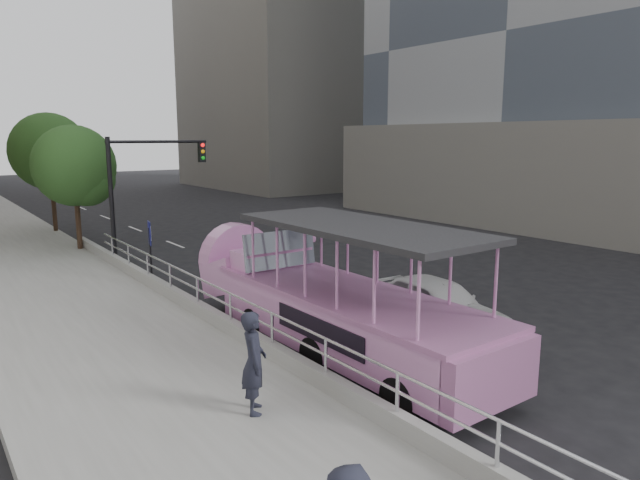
% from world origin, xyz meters
% --- Properties ---
extents(ground, '(160.00, 160.00, 0.00)m').
position_xyz_m(ground, '(0.00, 0.00, 0.00)').
color(ground, black).
extents(sidewalk, '(5.50, 80.00, 0.30)m').
position_xyz_m(sidewalk, '(-5.75, 10.00, 0.15)').
color(sidewalk, '#A5A49F').
rests_on(sidewalk, ground).
extents(kerb_wall, '(0.24, 30.00, 0.36)m').
position_xyz_m(kerb_wall, '(-3.12, 2.00, 0.48)').
color(kerb_wall, '#A4A49F').
rests_on(kerb_wall, sidewalk).
extents(guardrail, '(0.07, 22.00, 0.71)m').
position_xyz_m(guardrail, '(-3.12, 2.00, 1.14)').
color(guardrail, silver).
rests_on(guardrail, kerb_wall).
extents(duck_boat, '(2.58, 9.91, 3.28)m').
position_xyz_m(duck_boat, '(-1.39, 0.44, 1.22)').
color(duck_boat, black).
rests_on(duck_boat, ground).
extents(car, '(1.99, 4.47, 1.50)m').
position_xyz_m(car, '(1.81, -0.34, 0.75)').
color(car, silver).
rests_on(car, ground).
extents(pedestrian_near, '(0.71, 0.81, 1.87)m').
position_xyz_m(pedestrian_near, '(-4.69, -1.98, 1.23)').
color(pedestrian_near, '#222331').
rests_on(pedestrian_near, sidewalk).
extents(parking_sign, '(0.14, 0.54, 2.43)m').
position_xyz_m(parking_sign, '(-2.98, 8.07, 1.55)').
color(parking_sign, black).
rests_on(parking_sign, ground).
extents(traffic_signal, '(4.20, 0.32, 5.20)m').
position_xyz_m(traffic_signal, '(-1.70, 12.50, 3.50)').
color(traffic_signal, black).
rests_on(traffic_signal, ground).
extents(street_tree_near, '(3.52, 3.52, 5.72)m').
position_xyz_m(street_tree_near, '(-3.30, 15.93, 3.82)').
color(street_tree_near, '#342418').
rests_on(street_tree_near, ground).
extents(street_tree_far, '(3.97, 3.97, 6.45)m').
position_xyz_m(street_tree_far, '(-3.10, 21.93, 4.31)').
color(street_tree_far, '#342418').
rests_on(street_tree_far, ground).
extents(tower_podium, '(26.00, 26.00, 6.00)m').
position_xyz_m(tower_podium, '(30.00, 10.00, 3.00)').
color(tower_podium, slate).
rests_on(tower_podium, ground).
extents(midrise_stone_a, '(20.00, 20.00, 32.00)m').
position_xyz_m(midrise_stone_a, '(26.00, 42.00, 16.00)').
color(midrise_stone_a, slate).
rests_on(midrise_stone_a, ground).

